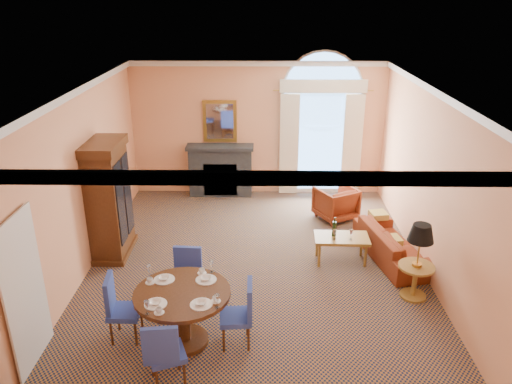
{
  "coord_description": "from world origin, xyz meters",
  "views": [
    {
      "loc": [
        0.11,
        -7.83,
        4.68
      ],
      "look_at": [
        0.0,
        0.5,
        1.3
      ],
      "focal_mm": 35.0,
      "sensor_mm": 36.0,
      "label": 1
    }
  ],
  "objects_px": {
    "coffee_table": "(341,239)",
    "armoire": "(109,201)",
    "sofa": "(393,244)",
    "side_table": "(419,252)",
    "armchair": "(336,203)",
    "dining_table": "(183,305)"
  },
  "relations": [
    {
      "from": "armchair",
      "to": "side_table",
      "type": "xyz_separation_m",
      "value": [
        0.88,
        -3.04,
        0.48
      ]
    },
    {
      "from": "dining_table",
      "to": "sofa",
      "type": "relative_size",
      "value": 0.67
    },
    {
      "from": "dining_table",
      "to": "coffee_table",
      "type": "relative_size",
      "value": 1.33
    },
    {
      "from": "sofa",
      "to": "side_table",
      "type": "xyz_separation_m",
      "value": [
        0.05,
        -1.29,
        0.54
      ]
    },
    {
      "from": "armoire",
      "to": "dining_table",
      "type": "xyz_separation_m",
      "value": [
        1.74,
        -2.62,
        -0.44
      ]
    },
    {
      "from": "dining_table",
      "to": "sofa",
      "type": "bearing_deg",
      "value": 35.07
    },
    {
      "from": "armoire",
      "to": "side_table",
      "type": "height_order",
      "value": "armoire"
    },
    {
      "from": "sofa",
      "to": "dining_table",
      "type": "bearing_deg",
      "value": 112.81
    },
    {
      "from": "armchair",
      "to": "side_table",
      "type": "relative_size",
      "value": 0.62
    },
    {
      "from": "coffee_table",
      "to": "side_table",
      "type": "bearing_deg",
      "value": -46.12
    },
    {
      "from": "dining_table",
      "to": "sofa",
      "type": "distance_m",
      "value": 4.33
    },
    {
      "from": "side_table",
      "to": "coffee_table",
      "type": "bearing_deg",
      "value": 132.2
    },
    {
      "from": "armoire",
      "to": "coffee_table",
      "type": "distance_m",
      "value": 4.33
    },
    {
      "from": "sofa",
      "to": "armoire",
      "type": "bearing_deg",
      "value": 76.16
    },
    {
      "from": "coffee_table",
      "to": "armoire",
      "type": "bearing_deg",
      "value": 177.88
    },
    {
      "from": "side_table",
      "to": "armoire",
      "type": "bearing_deg",
      "value": 164.96
    },
    {
      "from": "sofa",
      "to": "armchair",
      "type": "bearing_deg",
      "value": 12.94
    },
    {
      "from": "armchair",
      "to": "side_table",
      "type": "distance_m",
      "value": 3.2
    },
    {
      "from": "sofa",
      "to": "side_table",
      "type": "bearing_deg",
      "value": 169.96
    },
    {
      "from": "armoire",
      "to": "side_table",
      "type": "distance_m",
      "value": 5.51
    },
    {
      "from": "armchair",
      "to": "side_table",
      "type": "height_order",
      "value": "side_table"
    },
    {
      "from": "armoire",
      "to": "sofa",
      "type": "relative_size",
      "value": 1.11
    }
  ]
}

